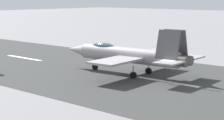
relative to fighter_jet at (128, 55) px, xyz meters
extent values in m
plane|color=gray|center=(-5.82, 0.47, -2.37)|extent=(400.00, 400.00, 0.00)
cube|color=#373837|center=(-5.82, 0.47, -2.36)|extent=(240.00, 26.00, 0.02)
cube|color=white|center=(-5.80, 0.47, -2.35)|extent=(8.00, 0.70, 0.00)
cube|color=white|center=(19.85, 0.47, -2.35)|extent=(8.00, 0.70, 0.00)
cylinder|color=#9A959A|center=(0.02, 0.00, -0.07)|extent=(13.26, 2.94, 1.80)
cone|color=#9A959A|center=(8.08, 0.71, -0.07)|extent=(3.16, 1.79, 1.53)
ellipsoid|color=#3F5160|center=(3.71, 0.33, 0.60)|extent=(3.68, 1.41, 1.10)
cylinder|color=#47423D|center=(-6.75, -0.04, -0.07)|extent=(2.29, 1.29, 1.10)
cylinder|color=#47423D|center=(-6.65, -1.14, -0.07)|extent=(2.29, 1.29, 1.10)
cube|color=#9A959A|center=(-1.32, 3.78, -0.17)|extent=(3.91, 6.24, 0.24)
cube|color=#9A959A|center=(-0.64, -3.95, -0.17)|extent=(3.91, 6.24, 0.24)
cube|color=#9A959A|center=(-6.91, 1.80, 0.03)|extent=(2.64, 3.00, 0.16)
cube|color=#9A959A|center=(-6.49, -2.98, 0.03)|extent=(2.64, 3.00, 0.16)
cube|color=#535256|center=(-5.77, 0.40, 1.63)|extent=(2.67, 1.17, 3.14)
cube|color=#535256|center=(-5.61, -1.40, 1.63)|extent=(2.67, 1.17, 3.14)
cylinder|color=silver|center=(5.06, 0.44, -1.67)|extent=(0.18, 0.18, 1.40)
cylinder|color=black|center=(5.06, 0.44, -1.99)|extent=(0.78, 0.37, 0.76)
cylinder|color=silver|center=(-1.91, 1.44, -1.67)|extent=(0.18, 0.18, 1.40)
cylinder|color=black|center=(-1.91, 1.44, -1.99)|extent=(0.78, 0.37, 0.76)
cylinder|color=silver|center=(-1.63, -1.75, -1.67)|extent=(0.18, 0.18, 1.40)
cylinder|color=black|center=(-1.63, -1.75, -1.99)|extent=(0.78, 0.37, 0.76)
cone|color=orange|center=(5.77, -12.30, -2.10)|extent=(0.44, 0.44, 0.55)
camera|label=1|loc=(-30.67, 36.75, 6.84)|focal=66.38mm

